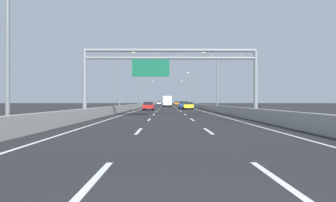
% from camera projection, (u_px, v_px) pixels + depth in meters
% --- Properties ---
extents(ground_plane, '(260.00, 260.00, 0.00)m').
position_uv_depth(ground_plane, '(167.00, 105.00, 102.08)').
color(ground_plane, '#262628').
extents(lane_dash_left_0, '(0.16, 3.00, 0.01)m').
position_uv_depth(lane_dash_left_0, '(95.00, 179.00, 5.57)').
color(lane_dash_left_0, white).
rests_on(lane_dash_left_0, ground_plane).
extents(lane_dash_left_1, '(0.16, 3.00, 0.01)m').
position_uv_depth(lane_dash_left_1, '(139.00, 131.00, 14.57)').
color(lane_dash_left_1, white).
rests_on(lane_dash_left_1, ground_plane).
extents(lane_dash_left_2, '(0.16, 3.00, 0.01)m').
position_uv_depth(lane_dash_left_2, '(149.00, 120.00, 23.57)').
color(lane_dash_left_2, white).
rests_on(lane_dash_left_2, ground_plane).
extents(lane_dash_left_3, '(0.16, 3.00, 0.01)m').
position_uv_depth(lane_dash_left_3, '(154.00, 115.00, 32.57)').
color(lane_dash_left_3, white).
rests_on(lane_dash_left_3, ground_plane).
extents(lane_dash_left_4, '(0.16, 3.00, 0.01)m').
position_uv_depth(lane_dash_left_4, '(156.00, 112.00, 41.57)').
color(lane_dash_left_4, white).
rests_on(lane_dash_left_4, ground_plane).
extents(lane_dash_left_5, '(0.16, 3.00, 0.01)m').
position_uv_depth(lane_dash_left_5, '(158.00, 110.00, 50.57)').
color(lane_dash_left_5, white).
rests_on(lane_dash_left_5, ground_plane).
extents(lane_dash_left_6, '(0.16, 3.00, 0.01)m').
position_uv_depth(lane_dash_left_6, '(159.00, 108.00, 59.57)').
color(lane_dash_left_6, white).
rests_on(lane_dash_left_6, ground_plane).
extents(lane_dash_left_7, '(0.16, 3.00, 0.01)m').
position_uv_depth(lane_dash_left_7, '(160.00, 108.00, 68.57)').
color(lane_dash_left_7, white).
rests_on(lane_dash_left_7, ground_plane).
extents(lane_dash_left_8, '(0.16, 3.00, 0.01)m').
position_uv_depth(lane_dash_left_8, '(161.00, 107.00, 77.57)').
color(lane_dash_left_8, white).
rests_on(lane_dash_left_8, ground_plane).
extents(lane_dash_left_9, '(0.16, 3.00, 0.01)m').
position_uv_depth(lane_dash_left_9, '(161.00, 106.00, 86.57)').
color(lane_dash_left_9, white).
rests_on(lane_dash_left_9, ground_plane).
extents(lane_dash_left_10, '(0.16, 3.00, 0.01)m').
position_uv_depth(lane_dash_left_10, '(162.00, 106.00, 95.57)').
color(lane_dash_left_10, white).
rests_on(lane_dash_left_10, ground_plane).
extents(lane_dash_left_11, '(0.16, 3.00, 0.01)m').
position_uv_depth(lane_dash_left_11, '(162.00, 105.00, 104.57)').
color(lane_dash_left_11, white).
rests_on(lane_dash_left_11, ground_plane).
extents(lane_dash_left_12, '(0.16, 3.00, 0.01)m').
position_uv_depth(lane_dash_left_12, '(163.00, 105.00, 113.57)').
color(lane_dash_left_12, white).
rests_on(lane_dash_left_12, ground_plane).
extents(lane_dash_left_13, '(0.16, 3.00, 0.01)m').
position_uv_depth(lane_dash_left_13, '(163.00, 105.00, 122.57)').
color(lane_dash_left_13, white).
rests_on(lane_dash_left_13, ground_plane).
extents(lane_dash_left_14, '(0.16, 3.00, 0.01)m').
position_uv_depth(lane_dash_left_14, '(163.00, 105.00, 131.57)').
color(lane_dash_left_14, white).
rests_on(lane_dash_left_14, ground_plane).
extents(lane_dash_left_15, '(0.16, 3.00, 0.01)m').
position_uv_depth(lane_dash_left_15, '(163.00, 104.00, 140.57)').
color(lane_dash_left_15, white).
rests_on(lane_dash_left_15, ground_plane).
extents(lane_dash_left_16, '(0.16, 3.00, 0.01)m').
position_uv_depth(lane_dash_left_16, '(163.00, 104.00, 149.57)').
color(lane_dash_left_16, white).
rests_on(lane_dash_left_16, ground_plane).
extents(lane_dash_left_17, '(0.16, 3.00, 0.01)m').
position_uv_depth(lane_dash_left_17, '(164.00, 104.00, 158.57)').
color(lane_dash_left_17, white).
rests_on(lane_dash_left_17, ground_plane).
extents(lane_dash_right_0, '(0.16, 3.00, 0.01)m').
position_uv_depth(lane_dash_right_0, '(276.00, 179.00, 5.59)').
color(lane_dash_right_0, white).
rests_on(lane_dash_right_0, ground_plane).
extents(lane_dash_right_1, '(0.16, 3.00, 0.01)m').
position_uv_depth(lane_dash_right_1, '(208.00, 131.00, 14.59)').
color(lane_dash_right_1, white).
rests_on(lane_dash_right_1, ground_plane).
extents(lane_dash_right_2, '(0.16, 3.00, 0.01)m').
position_uv_depth(lane_dash_right_2, '(192.00, 120.00, 23.59)').
color(lane_dash_right_2, white).
rests_on(lane_dash_right_2, ground_plane).
extents(lane_dash_right_3, '(0.16, 3.00, 0.01)m').
position_uv_depth(lane_dash_right_3, '(185.00, 115.00, 32.59)').
color(lane_dash_right_3, white).
rests_on(lane_dash_right_3, ground_plane).
extents(lane_dash_right_4, '(0.16, 3.00, 0.01)m').
position_uv_depth(lane_dash_right_4, '(181.00, 112.00, 41.59)').
color(lane_dash_right_4, white).
rests_on(lane_dash_right_4, ground_plane).
extents(lane_dash_right_5, '(0.16, 3.00, 0.01)m').
position_uv_depth(lane_dash_right_5, '(178.00, 110.00, 50.59)').
color(lane_dash_right_5, white).
rests_on(lane_dash_right_5, ground_plane).
extents(lane_dash_right_6, '(0.16, 3.00, 0.01)m').
position_uv_depth(lane_dash_right_6, '(176.00, 108.00, 59.59)').
color(lane_dash_right_6, white).
rests_on(lane_dash_right_6, ground_plane).
extents(lane_dash_right_7, '(0.16, 3.00, 0.01)m').
position_uv_depth(lane_dash_right_7, '(175.00, 108.00, 68.59)').
color(lane_dash_right_7, white).
rests_on(lane_dash_right_7, ground_plane).
extents(lane_dash_right_8, '(0.16, 3.00, 0.01)m').
position_uv_depth(lane_dash_right_8, '(174.00, 107.00, 77.59)').
color(lane_dash_right_8, white).
rests_on(lane_dash_right_8, ground_plane).
extents(lane_dash_right_9, '(0.16, 3.00, 0.01)m').
position_uv_depth(lane_dash_right_9, '(173.00, 106.00, 86.59)').
color(lane_dash_right_9, white).
rests_on(lane_dash_right_9, ground_plane).
extents(lane_dash_right_10, '(0.16, 3.00, 0.01)m').
position_uv_depth(lane_dash_right_10, '(172.00, 106.00, 95.59)').
color(lane_dash_right_10, white).
rests_on(lane_dash_right_10, ground_plane).
extents(lane_dash_right_11, '(0.16, 3.00, 0.01)m').
position_uv_depth(lane_dash_right_11, '(172.00, 105.00, 104.59)').
color(lane_dash_right_11, white).
rests_on(lane_dash_right_11, ground_plane).
extents(lane_dash_right_12, '(0.16, 3.00, 0.01)m').
position_uv_depth(lane_dash_right_12, '(171.00, 105.00, 113.59)').
color(lane_dash_right_12, white).
rests_on(lane_dash_right_12, ground_plane).
extents(lane_dash_right_13, '(0.16, 3.00, 0.01)m').
position_uv_depth(lane_dash_right_13, '(171.00, 105.00, 122.59)').
color(lane_dash_right_13, white).
rests_on(lane_dash_right_13, ground_plane).
extents(lane_dash_right_14, '(0.16, 3.00, 0.01)m').
position_uv_depth(lane_dash_right_14, '(171.00, 105.00, 131.59)').
color(lane_dash_right_14, white).
rests_on(lane_dash_right_14, ground_plane).
extents(lane_dash_right_15, '(0.16, 3.00, 0.01)m').
position_uv_depth(lane_dash_right_15, '(170.00, 104.00, 140.59)').
color(lane_dash_right_15, white).
rests_on(lane_dash_right_15, ground_plane).
extents(lane_dash_right_16, '(0.16, 3.00, 0.01)m').
position_uv_depth(lane_dash_right_16, '(170.00, 104.00, 149.59)').
color(lane_dash_right_16, white).
rests_on(lane_dash_right_16, ground_plane).
extents(lane_dash_right_17, '(0.16, 3.00, 0.01)m').
position_uv_depth(lane_dash_right_17, '(170.00, 104.00, 158.59)').
color(lane_dash_right_17, white).
rests_on(lane_dash_right_17, ground_plane).
extents(edge_line_left, '(0.16, 176.00, 0.01)m').
position_uv_depth(edge_line_left, '(151.00, 106.00, 90.04)').
color(edge_line_left, white).
rests_on(edge_line_left, ground_plane).
extents(edge_line_right, '(0.16, 176.00, 0.01)m').
position_uv_depth(edge_line_right, '(184.00, 106.00, 90.12)').
color(edge_line_right, white).
rests_on(edge_line_right, ground_plane).
extents(barrier_left, '(0.45, 220.00, 0.95)m').
position_uv_depth(barrier_left, '(150.00, 104.00, 112.03)').
color(barrier_left, '#9E9E99').
rests_on(barrier_left, ground_plane).
extents(barrier_right, '(0.45, 220.00, 0.95)m').
position_uv_depth(barrier_right, '(184.00, 104.00, 112.13)').
color(barrier_right, '#9E9E99').
rests_on(barrier_right, ground_plane).
extents(sign_gantry, '(16.00, 0.36, 6.36)m').
position_uv_depth(sign_gantry, '(168.00, 65.00, 25.78)').
color(sign_gantry, gray).
rests_on(sign_gantry, ground_plane).
extents(streetlamp_left_near, '(2.58, 0.28, 9.50)m').
position_uv_depth(streetlamp_left_near, '(13.00, 18.00, 13.01)').
color(streetlamp_left_near, slate).
rests_on(streetlamp_left_near, ground_plane).
extents(streetlamp_right_near, '(2.58, 0.28, 9.50)m').
position_uv_depth(streetlamp_right_near, '(335.00, 18.00, 13.12)').
color(streetlamp_right_near, slate).
rests_on(streetlamp_right_near, ground_plane).
extents(streetlamp_left_mid, '(2.58, 0.28, 9.50)m').
position_uv_depth(streetlamp_left_mid, '(121.00, 77.00, 44.43)').
color(streetlamp_left_mid, slate).
rests_on(streetlamp_left_mid, ground_plane).
extents(streetlamp_right_mid, '(2.58, 0.28, 9.50)m').
position_uv_depth(streetlamp_right_mid, '(216.00, 77.00, 44.54)').
color(streetlamp_right_mid, slate).
rests_on(streetlamp_right_mid, ground_plane).
extents(streetlamp_left_far, '(2.58, 0.28, 9.50)m').
position_uv_depth(streetlamp_left_far, '(140.00, 87.00, 75.85)').
color(streetlamp_left_far, slate).
rests_on(streetlamp_left_far, ground_plane).
extents(streetlamp_right_far, '(2.58, 0.28, 9.50)m').
position_uv_depth(streetlamp_right_far, '(195.00, 87.00, 75.95)').
color(streetlamp_right_far, slate).
rests_on(streetlamp_right_far, ground_plane).
extents(streetlamp_left_distant, '(2.58, 0.28, 9.50)m').
position_uv_depth(streetlamp_left_distant, '(147.00, 91.00, 107.27)').
color(streetlamp_left_distant, slate).
rests_on(streetlamp_left_distant, ground_plane).
extents(streetlamp_right_distant, '(2.58, 0.28, 9.50)m').
position_uv_depth(streetlamp_right_distant, '(187.00, 91.00, 107.37)').
color(streetlamp_right_distant, slate).
rests_on(streetlamp_right_distant, ground_plane).
extents(yellow_car, '(1.80, 4.58, 1.40)m').
position_uv_depth(yellow_car, '(188.00, 105.00, 53.68)').
color(yellow_car, yellow).
rests_on(yellow_car, ground_plane).
extents(blue_car, '(1.85, 4.32, 1.52)m').
position_uv_depth(blue_car, '(183.00, 105.00, 60.95)').
color(blue_car, '#2347AD').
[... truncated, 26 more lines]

